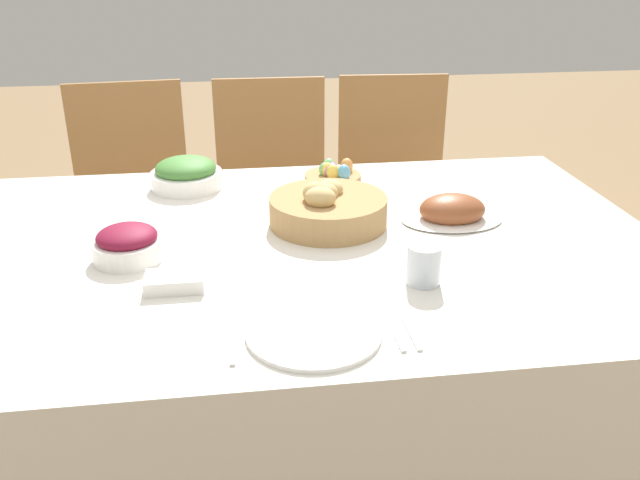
{
  "coord_description": "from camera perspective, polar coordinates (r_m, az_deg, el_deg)",
  "views": [
    {
      "loc": [
        -0.16,
        -1.52,
        1.45
      ],
      "look_at": [
        0.03,
        -0.09,
        0.8
      ],
      "focal_mm": 38.0,
      "sensor_mm": 36.0,
      "label": 1
    }
  ],
  "objects": [
    {
      "name": "drinking_cup",
      "position": [
        1.48,
        8.73,
        -2.03
      ],
      "size": [
        0.08,
        0.08,
        0.09
      ],
      "color": "silver",
      "rests_on": "dining_table"
    },
    {
      "name": "green_salad_bowl",
      "position": [
        2.06,
        -11.2,
        5.47
      ],
      "size": [
        0.21,
        0.21,
        0.09
      ],
      "color": "white",
      "rests_on": "dining_table"
    },
    {
      "name": "dinner_plate",
      "position": [
        1.29,
        -0.53,
        -7.78
      ],
      "size": [
        0.26,
        0.26,
        0.01
      ],
      "color": "white",
      "rests_on": "dining_table"
    },
    {
      "name": "bread_basket",
      "position": [
        1.76,
        0.64,
        2.69
      ],
      "size": [
        0.31,
        0.31,
        0.12
      ],
      "color": "#AD8451",
      "rests_on": "dining_table"
    },
    {
      "name": "beet_salad_bowl",
      "position": [
        1.63,
        -15.89,
        -0.32
      ],
      "size": [
        0.16,
        0.16,
        0.08
      ],
      "color": "white",
      "rests_on": "dining_table"
    },
    {
      "name": "chair_far_center",
      "position": [
        2.61,
        -3.94,
        3.1
      ],
      "size": [
        0.43,
        0.43,
        0.96
      ],
      "rotation": [
        0.0,
        0.0,
        -0.02
      ],
      "color": "olive",
      "rests_on": "ground"
    },
    {
      "name": "dining_table",
      "position": [
        1.86,
        -1.35,
        -10.71
      ],
      "size": [
        1.8,
        1.19,
        0.76
      ],
      "color": "white",
      "rests_on": "ground"
    },
    {
      "name": "knife",
      "position": [
        1.32,
        6.19,
        -7.34
      ],
      "size": [
        0.01,
        0.17,
        0.0
      ],
      "rotation": [
        0.0,
        0.0,
        0.0
      ],
      "color": "silver",
      "rests_on": "dining_table"
    },
    {
      "name": "chair_far_right",
      "position": [
        2.68,
        6.25,
        3.58
      ],
      "size": [
        0.45,
        0.45,
        0.96
      ],
      "rotation": [
        0.0,
        0.0,
        -0.06
      ],
      "color": "olive",
      "rests_on": "ground"
    },
    {
      "name": "fork",
      "position": [
        1.29,
        -7.45,
        -8.3
      ],
      "size": [
        0.01,
        0.17,
        0.0
      ],
      "rotation": [
        0.0,
        0.0,
        0.0
      ],
      "color": "silver",
      "rests_on": "dining_table"
    },
    {
      "name": "butter_dish",
      "position": [
        1.48,
        -12.14,
        -3.45
      ],
      "size": [
        0.13,
        0.08,
        0.03
      ],
      "color": "white",
      "rests_on": "dining_table"
    },
    {
      "name": "spoon",
      "position": [
        1.33,
        7.46,
        -7.23
      ],
      "size": [
        0.01,
        0.17,
        0.0
      ],
      "rotation": [
        0.0,
        0.0,
        -0.0
      ],
      "color": "silver",
      "rests_on": "dining_table"
    },
    {
      "name": "chair_far_left",
      "position": [
        2.63,
        -15.35,
        2.43
      ],
      "size": [
        0.46,
        0.46,
        0.96
      ],
      "rotation": [
        0.0,
        0.0,
        0.09
      ],
      "color": "olive",
      "rests_on": "ground"
    },
    {
      "name": "ham_platter",
      "position": [
        1.82,
        11.06,
        2.38
      ],
      "size": [
        0.27,
        0.19,
        0.08
      ],
      "color": "white",
      "rests_on": "dining_table"
    },
    {
      "name": "ground_plane",
      "position": [
        2.1,
        -1.25,
        -19.18
      ],
      "size": [
        12.0,
        12.0,
        0.0
      ],
      "primitive_type": "plane",
      "color": "#937551"
    },
    {
      "name": "egg_basket",
      "position": [
        2.05,
        1.11,
        5.37
      ],
      "size": [
        0.17,
        0.17,
        0.08
      ],
      "color": "#AD8451",
      "rests_on": "dining_table"
    }
  ]
}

